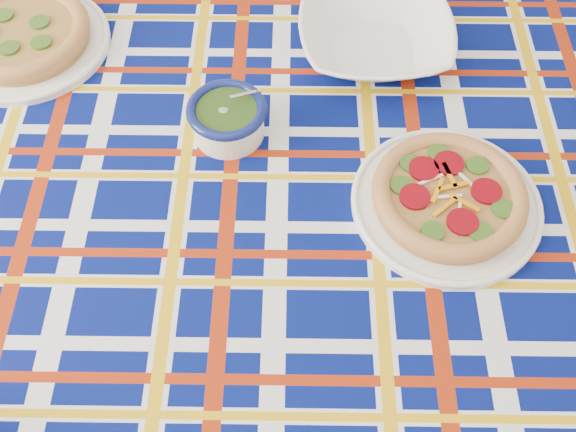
# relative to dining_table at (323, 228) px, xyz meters

# --- Properties ---
(dining_table) EXTENTS (1.77, 1.13, 0.82)m
(dining_table) POSITION_rel_dining_table_xyz_m (0.00, 0.00, 0.00)
(dining_table) COLOR brown
(dining_table) RESTS_ON floor
(tablecloth) EXTENTS (1.80, 1.16, 0.12)m
(tablecloth) POSITION_rel_dining_table_xyz_m (0.00, 0.00, 0.03)
(tablecloth) COLOR #050F59
(tablecloth) RESTS_ON dining_table
(main_focaccia_plate) EXTENTS (0.35, 0.35, 0.06)m
(main_focaccia_plate) POSITION_rel_dining_table_xyz_m (0.20, -0.00, 0.12)
(main_focaccia_plate) COLOR #A17339
(main_focaccia_plate) RESTS_ON tablecloth
(pesto_bowl) EXTENTS (0.15, 0.15, 0.09)m
(pesto_bowl) POSITION_rel_dining_table_xyz_m (-0.18, 0.15, 0.13)
(pesto_bowl) COLOR #1C340E
(pesto_bowl) RESTS_ON tablecloth
(serving_bowl) EXTENTS (0.32, 0.32, 0.07)m
(serving_bowl) POSITION_rel_dining_table_xyz_m (0.10, 0.37, 0.12)
(serving_bowl) COLOR white
(serving_bowl) RESTS_ON tablecloth
(second_focaccia_plate) EXTENTS (0.38, 0.38, 0.06)m
(second_focaccia_plate) POSITION_rel_dining_table_xyz_m (-0.61, 0.36, 0.12)
(second_focaccia_plate) COLOR #A17339
(second_focaccia_plate) RESTS_ON tablecloth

